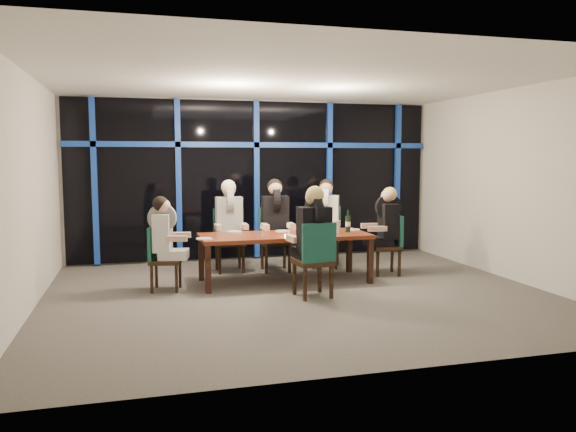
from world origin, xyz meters
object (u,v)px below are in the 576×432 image
(chair_far_left, at_px, (229,236))
(diner_end_right, at_px, (386,218))
(diner_near_mid, at_px, (313,225))
(diner_far_mid, at_px, (275,211))
(dining_table, at_px, (285,238))
(water_pitcher, at_px, (336,227))
(chair_far_mid, at_px, (274,235))
(diner_far_right, at_px, (326,210))
(diner_end_left, at_px, (165,229))
(wine_bottle, at_px, (348,223))
(chair_end_left, at_px, (160,255))
(chair_near_mid, at_px, (315,256))
(chair_far_right, at_px, (326,233))
(chair_end_right, at_px, (390,241))
(diner_far_left, at_px, (229,212))

(chair_far_left, bearing_deg, diner_end_right, -21.18)
(diner_end_right, xyz_separation_m, diner_near_mid, (-1.60, -1.10, 0.06))
(chair_far_left, relative_size, diner_far_mid, 1.02)
(dining_table, height_order, diner_near_mid, diner_near_mid)
(chair_far_left, xyz_separation_m, diner_far_mid, (0.76, -0.22, 0.43))
(dining_table, height_order, diner_end_right, diner_end_right)
(diner_end_right, distance_m, water_pitcher, 1.03)
(diner_far_mid, bearing_deg, diner_end_right, -22.16)
(diner_far_mid, bearing_deg, diner_near_mid, -85.56)
(dining_table, bearing_deg, diner_far_mid, 85.62)
(chair_far_mid, distance_m, water_pitcher, 1.36)
(diner_far_right, height_order, diner_end_left, diner_far_right)
(diner_far_right, height_order, wine_bottle, diner_far_right)
(chair_far_left, relative_size, chair_end_left, 1.13)
(wine_bottle, height_order, water_pitcher, wine_bottle)
(chair_near_mid, height_order, diner_end_right, diner_end_right)
(diner_end_left, bearing_deg, diner_far_mid, -50.30)
(chair_far_left, bearing_deg, diner_end_left, -132.43)
(chair_far_left, height_order, chair_far_mid, chair_far_mid)
(dining_table, bearing_deg, chair_far_right, 45.15)
(wine_bottle, bearing_deg, diner_end_right, 10.81)
(dining_table, height_order, diner_end_left, diner_end_left)
(diner_end_right, bearing_deg, dining_table, -79.94)
(dining_table, distance_m, chair_end_left, 1.90)
(diner_far_mid, bearing_deg, water_pitcher, -54.37)
(chair_end_right, height_order, chair_near_mid, chair_near_mid)
(chair_far_left, distance_m, diner_far_left, 0.43)
(dining_table, relative_size, diner_near_mid, 2.54)
(wine_bottle, bearing_deg, chair_far_right, 89.52)
(dining_table, xyz_separation_m, diner_near_mid, (0.14, -1.00, 0.32))
(chair_far_left, xyz_separation_m, diner_near_mid, (0.84, -2.09, 0.41))
(diner_end_left, bearing_deg, diner_far_left, -32.84)
(chair_far_left, distance_m, chair_end_left, 1.67)
(chair_near_mid, bearing_deg, diner_near_mid, -90.00)
(dining_table, bearing_deg, diner_far_left, 125.11)
(chair_end_right, relative_size, diner_end_right, 1.03)
(dining_table, height_order, chair_near_mid, chair_near_mid)
(diner_far_left, distance_m, water_pitcher, 1.89)
(diner_far_right, bearing_deg, chair_far_left, -160.39)
(dining_table, relative_size, chair_end_right, 2.64)
(diner_near_mid, relative_size, wine_bottle, 2.87)
(chair_end_left, xyz_separation_m, chair_near_mid, (2.04, -1.01, 0.06))
(chair_near_mid, bearing_deg, diner_end_right, -148.87)
(water_pitcher, bearing_deg, diner_far_left, 152.00)
(diner_far_right, bearing_deg, diner_far_left, -157.37)
(chair_end_right, distance_m, diner_far_right, 1.28)
(chair_end_left, relative_size, diner_end_left, 1.03)
(chair_end_right, xyz_separation_m, wine_bottle, (-0.80, -0.13, 0.34))
(diner_far_right, xyz_separation_m, diner_near_mid, (-0.86, -1.96, -0.00))
(chair_end_right, bearing_deg, water_pitcher, -68.24)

